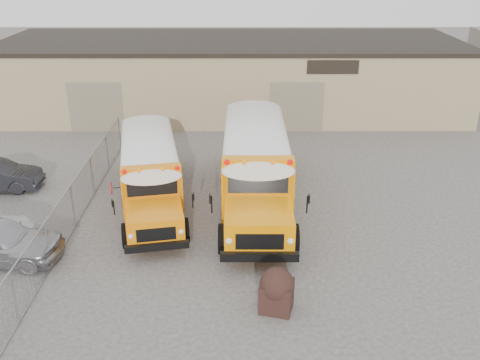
{
  "coord_description": "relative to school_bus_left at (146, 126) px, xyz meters",
  "views": [
    {
      "loc": [
        0.6,
        -15.91,
        10.37
      ],
      "look_at": [
        0.62,
        4.0,
        1.6
      ],
      "focal_mm": 40.0,
      "sensor_mm": 36.0,
      "label": 1
    }
  ],
  "objects": [
    {
      "name": "ground",
      "position": [
        4.35,
        -11.05,
        -1.6
      ],
      "size": [
        120.0,
        120.0,
        0.0
      ],
      "primitive_type": "plane",
      "color": "#4A4643",
      "rests_on": "ground"
    },
    {
      "name": "warehouse",
      "position": [
        4.35,
        8.94,
        0.78
      ],
      "size": [
        30.2,
        10.2,
        4.67
      ],
      "color": "#887954",
      "rests_on": "ground"
    },
    {
      "name": "chainlink_fence",
      "position": [
        -1.65,
        -8.05,
        -0.69
      ],
      "size": [
        0.07,
        18.07,
        1.81
      ],
      "color": "gray",
      "rests_on": "ground"
    },
    {
      "name": "school_bus_left",
      "position": [
        0.0,
        0.0,
        0.0
      ],
      "size": [
        4.0,
        9.68,
        2.76
      ],
      "color": "orange",
      "rests_on": "ground"
    },
    {
      "name": "school_bus_right",
      "position": [
        5.67,
        1.28,
        0.28
      ],
      "size": [
        2.94,
        11.11,
        3.25
      ],
      "color": "orange",
      "rests_on": "ground"
    },
    {
      "name": "tarp_bundle",
      "position": [
        6.08,
        -13.38,
        -0.85
      ],
      "size": [
        1.16,
        1.09,
        1.46
      ],
      "color": "black",
      "rests_on": "ground"
    }
  ]
}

